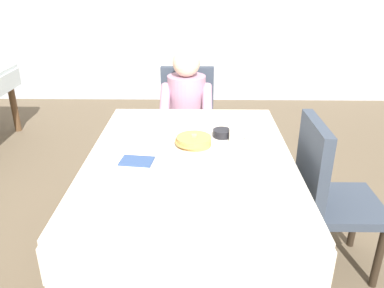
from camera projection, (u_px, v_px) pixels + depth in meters
name	position (u px, v px, depth m)	size (l,w,h in m)	color
ground_plane	(190.00, 262.00, 2.41)	(14.00, 14.00, 0.00)	brown
dining_table_main	(190.00, 169.00, 2.15)	(1.12, 1.52, 0.74)	silver
chair_diner	(187.00, 117.00, 3.26)	(0.44, 0.45, 0.93)	#384251
diner_person	(186.00, 107.00, 3.06)	(0.40, 0.43, 1.12)	#B2849E
chair_right_side	(327.00, 189.00, 2.18)	(0.45, 0.44, 0.93)	#384251
plate_breakfast	(194.00, 146.00, 2.19)	(0.28, 0.28, 0.02)	white
breakfast_stack	(194.00, 141.00, 2.17)	(0.21, 0.20, 0.06)	tan
cup_coffee	(236.00, 134.00, 2.26)	(0.11, 0.08, 0.08)	white
bowl_butter	(222.00, 133.00, 2.33)	(0.11, 0.11, 0.04)	black
syrup_pitcher	(144.00, 133.00, 2.28)	(0.08, 0.08, 0.07)	silver
fork_left_of_plate	(160.00, 148.00, 2.18)	(0.18, 0.01, 0.01)	silver
knife_right_of_plate	(228.00, 149.00, 2.17)	(0.20, 0.01, 0.01)	silver
spoon_near_edge	(188.00, 174.00, 1.90)	(0.15, 0.01, 0.01)	silver
napkin_folded	(137.00, 161.00, 2.03)	(0.17, 0.12, 0.01)	#334C7F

